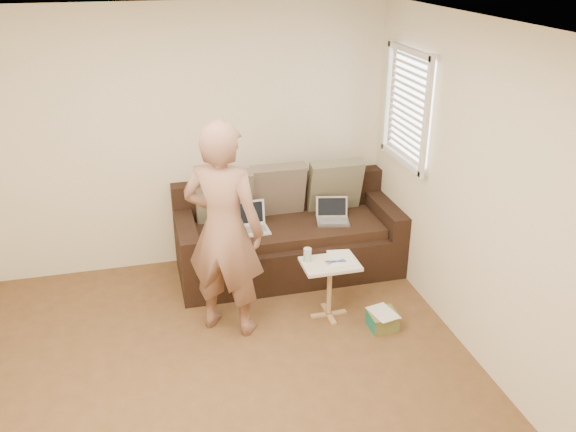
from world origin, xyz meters
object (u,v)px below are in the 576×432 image
at_px(side_table, 329,289).
at_px(laptop_silver, 333,223).
at_px(striped_box, 383,320).
at_px(laptop_white, 250,231).
at_px(person, 224,230).
at_px(sofa, 288,232).
at_px(drinking_glass, 307,255).

bearing_deg(side_table, laptop_silver, 69.98).
bearing_deg(striped_box, laptop_white, 130.15).
bearing_deg(person, laptop_silver, -116.36).
bearing_deg(laptop_white, person, -116.87).
height_order(person, striped_box, person).
bearing_deg(laptop_silver, side_table, -96.89).
bearing_deg(side_table, sofa, 99.17).
relative_size(sofa, person, 1.18).
distance_m(sofa, person, 1.25).
bearing_deg(laptop_white, striped_box, -51.80).
xyz_separation_m(sofa, striped_box, (0.54, -1.20, -0.35)).
distance_m(laptop_silver, striped_box, 1.20).
relative_size(person, side_table, 3.47).
height_order(person, side_table, person).
bearing_deg(person, drinking_glass, -146.33).
relative_size(laptop_white, side_table, 0.67).
bearing_deg(laptop_silver, laptop_white, -167.29).
height_order(person, drinking_glass, person).
height_order(laptop_white, side_table, laptop_white).
distance_m(laptop_silver, side_table, 0.90).
distance_m(laptop_silver, laptop_white, 0.84).
relative_size(person, striped_box, 7.62).
distance_m(sofa, laptop_silver, 0.46).
distance_m(laptop_white, person, 0.94).
relative_size(sofa, drinking_glass, 18.33).
relative_size(side_table, striped_box, 2.20).
xyz_separation_m(person, striped_box, (1.30, -0.35, -0.86)).
relative_size(sofa, laptop_white, 6.05).
height_order(laptop_silver, striped_box, laptop_silver).
xyz_separation_m(laptop_white, striped_box, (0.94, -1.12, -0.44)).
xyz_separation_m(laptop_silver, person, (-1.20, -0.76, 0.41)).
bearing_deg(sofa, laptop_white, -168.69).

